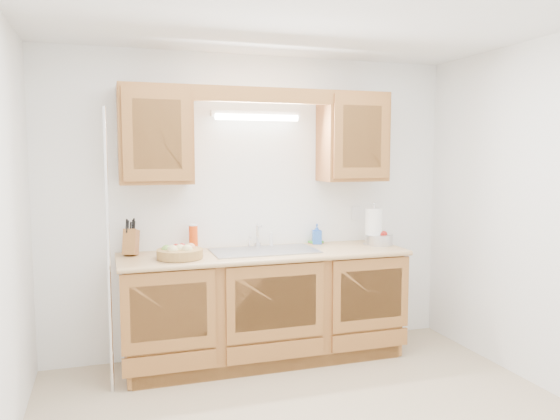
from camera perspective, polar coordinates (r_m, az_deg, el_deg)
name	(u,v)px	position (r m, az deg, el deg)	size (l,w,h in m)	color
room	(321,227)	(3.23, 4.29, -1.77)	(3.52, 3.50, 2.50)	tan
base_cabinets	(265,307)	(4.51, -1.62, -10.11)	(2.20, 0.60, 0.86)	brown
countertop	(265,254)	(4.39, -1.58, -4.63)	(2.30, 0.63, 0.04)	tan
upper_cabinet_left	(155,135)	(4.32, -12.92, 7.64)	(0.55, 0.33, 0.75)	brown
upper_cabinet_right	(353,137)	(4.76, 7.59, 7.54)	(0.55, 0.33, 0.75)	brown
valance	(264,95)	(4.35, -1.65, 11.92)	(2.20, 0.05, 0.12)	brown
fluorescent_fixture	(257,116)	(4.56, -2.45, 9.84)	(0.76, 0.08, 0.08)	white
sink	(264,260)	(4.42, -1.66, -5.25)	(0.84, 0.46, 0.36)	#9E9EA3
wire_shelf_pole	(108,253)	(3.96, -17.50, -4.29)	(0.03, 0.03, 2.00)	silver
outlet_plate	(356,213)	(4.98, 7.96, -0.32)	(0.08, 0.01, 0.12)	white
fruit_basket	(180,252)	(4.16, -10.43, -4.37)	(0.45, 0.45, 0.11)	#A77C43
knife_block	(131,242)	(4.38, -15.31, -3.21)	(0.15, 0.19, 0.29)	brown
orange_canister	(193,238)	(4.47, -9.04, -2.86)	(0.08, 0.08, 0.22)	#E0420C
soap_bottle	(317,234)	(4.77, 3.87, -2.51)	(0.08, 0.08, 0.18)	blue
sponge	(316,242)	(4.80, 3.77, -3.40)	(0.13, 0.10, 0.02)	#CC333F
paper_towel	(374,227)	(4.76, 9.77, -1.76)	(0.18, 0.18, 0.37)	silver
apple_bowl	(379,239)	(4.79, 10.32, -2.97)	(0.27, 0.27, 0.12)	silver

